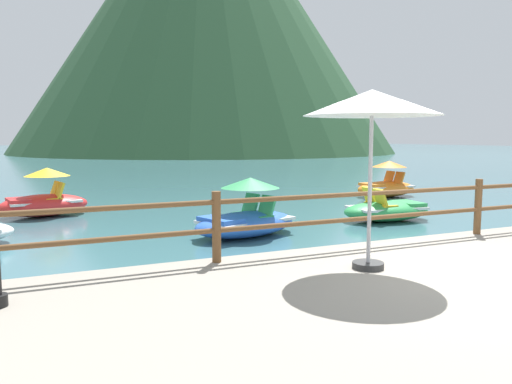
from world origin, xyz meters
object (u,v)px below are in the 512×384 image
at_px(pedal_boat_2, 246,217).
at_px(pedal_boat_3, 386,185).
at_px(pedal_boat_4, 44,200).
at_px(beach_umbrella, 372,105).
at_px(pedal_boat_5, 387,210).

height_order(pedal_boat_2, pedal_boat_3, pedal_boat_3).
relative_size(pedal_boat_3, pedal_boat_4, 0.94).
relative_size(beach_umbrella, pedal_boat_3, 0.98).
xyz_separation_m(beach_umbrella, pedal_boat_4, (-3.56, 9.04, -2.02)).
bearing_deg(pedal_boat_5, pedal_boat_3, 51.34).
bearing_deg(pedal_boat_2, pedal_boat_4, 129.29).
xyz_separation_m(pedal_boat_2, pedal_boat_5, (3.94, 0.32, -0.14)).
relative_size(beach_umbrella, pedal_boat_5, 0.94).
relative_size(beach_umbrella, pedal_boat_2, 0.82).
distance_m(pedal_boat_2, pedal_boat_4, 5.96).
bearing_deg(beach_umbrella, pedal_boat_3, 49.97).
relative_size(pedal_boat_4, pedal_boat_5, 1.01).
bearing_deg(pedal_boat_4, pedal_boat_5, -29.06).
height_order(pedal_boat_2, pedal_boat_4, pedal_boat_4).
xyz_separation_m(pedal_boat_3, pedal_boat_4, (-10.95, 0.24, 0.01)).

